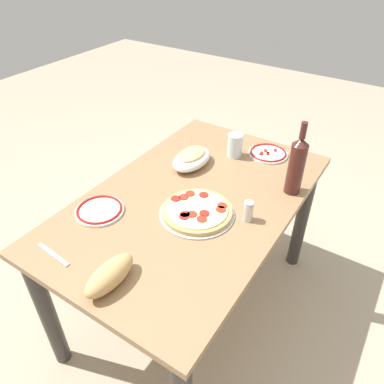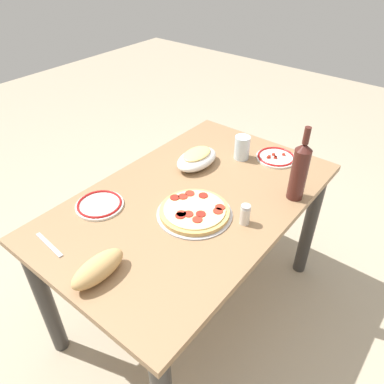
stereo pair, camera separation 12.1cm
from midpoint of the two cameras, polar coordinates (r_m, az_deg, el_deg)
ground_plane at (r=2.11m, az=-1.72°, el=-16.77°), size 8.00×8.00×0.00m
dining_table at (r=1.67m, az=-2.09°, el=-4.29°), size 1.31×0.82×0.73m
pepperoni_pizza at (r=1.49m, az=-1.53°, el=-3.05°), size 0.31×0.31×0.03m
baked_pasta_dish at (r=1.78m, az=-2.02°, el=5.23°), size 0.24×0.15×0.08m
wine_bottle at (r=1.59m, az=13.78°, el=4.04°), size 0.07×0.07×0.33m
water_glass at (r=1.86m, az=4.79°, el=7.15°), size 0.08×0.08×0.12m
side_plate_near at (r=1.57m, az=-16.27°, el=-2.77°), size 0.20×0.20×0.02m
side_plate_far at (r=1.91m, az=9.90°, el=5.88°), size 0.20×0.20×0.02m
bread_loaf at (r=1.27m, az=-15.37°, el=-12.38°), size 0.21×0.09×0.08m
spice_shaker at (r=1.46m, az=6.26°, el=-3.12°), size 0.04×0.04×0.09m
fork_right at (r=1.45m, az=-22.96°, el=-8.96°), size 0.03×0.17×0.00m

